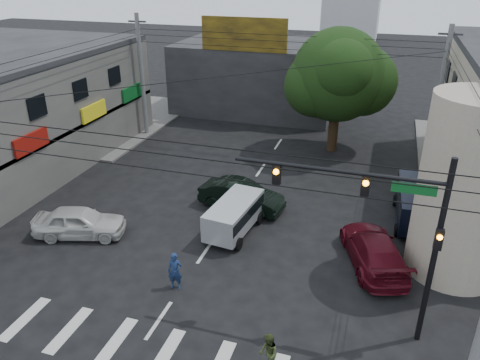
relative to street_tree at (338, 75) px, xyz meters
The scene contains 16 objects.
ground 18.30m from the street_tree, 103.24° to the right, with size 160.00×160.00×0.00m, color black.
sidewalk_far_left 22.67m from the street_tree, behind, with size 16.00×16.00×0.15m, color #514F4C.
corner_column 14.84m from the street_tree, 61.70° to the right, with size 4.00×4.00×8.00m, color #A0917F.
building_far 12.29m from the street_tree, 131.63° to the left, with size 14.00×10.00×6.00m, color #232326.
billboard 9.17m from the street_tree, 152.86° to the left, with size 7.00×0.30×2.60m, color olive.
street_tree is the anchor object (origin of this frame).
traffic_gantry 18.42m from the street_tree, 78.01° to the right, with size 7.10×0.35×7.20m.
utility_pole_far_left 14.56m from the street_tree, behind, with size 0.32×0.32×9.20m, color #59595B.
utility_pole_far_right 6.63m from the street_tree, ahead, with size 0.32×0.32×9.20m, color #59595B.
dark_sedan 11.99m from the street_tree, 109.32° to the right, with size 4.93×2.30×1.56m, color black.
white_compact 19.38m from the street_tree, 124.00° to the right, with size 4.83×3.03×1.53m, color beige.
maroon_sedan 14.94m from the street_tree, 75.10° to the right, with size 3.77×5.70×1.53m, color #500B17.
silver_minivan 14.16m from the street_tree, 103.96° to the right, with size 2.11×4.17×1.72m, color #AAACB3, non-canonical shape.
navy_van 11.58m from the street_tree, 58.79° to the right, with size 2.00×4.88×1.93m, color black, non-canonical shape.
traffic_officer 19.02m from the street_tree, 103.16° to the right, with size 0.68×0.51×1.69m, color #15264C.
pedestrian_olive 21.60m from the street_tree, 88.31° to the right, with size 0.82×0.90×1.51m, color #323E1C.
Camera 1 is at (7.22, -15.43, 12.63)m, focal length 35.00 mm.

